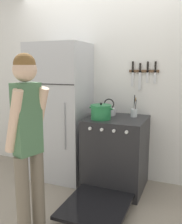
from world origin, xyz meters
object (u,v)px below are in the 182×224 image
object	(u,v)px
refrigerator	(60,112)
stove_range	(115,154)
tea_kettle	(109,110)
dutch_oven_pot	(101,112)
person	(28,139)
utensil_jar	(134,112)

from	to	relation	value
refrigerator	stove_range	size ratio (longest dim) A/B	1.29
tea_kettle	refrigerator	bearing A→B (deg)	-171.71
refrigerator	dutch_oven_pot	xyz separation A→B (m)	(0.65, -0.18, 0.08)
stove_range	dutch_oven_pot	xyz separation A→B (m)	(-0.16, -0.10, 0.54)
tea_kettle	person	xyz separation A→B (m)	(-0.26, -1.38, -0.03)
person	utensil_jar	bearing A→B (deg)	-4.73
dutch_oven_pot	refrigerator	bearing A→B (deg)	164.74
stove_range	utensil_jar	xyz separation A→B (m)	(0.18, 0.18, 0.52)
utensil_jar	person	size ratio (longest dim) A/B	0.17
stove_range	person	world-z (taller)	person
tea_kettle	dutch_oven_pot	bearing A→B (deg)	-92.66
tea_kettle	utensil_jar	size ratio (longest dim) A/B	0.79
dutch_oven_pot	utensil_jar	bearing A→B (deg)	39.96
stove_range	person	distance (m)	1.36
tea_kettle	person	bearing A→B (deg)	-100.71
utensil_jar	person	xyz separation A→B (m)	(-0.58, -1.38, -0.04)
tea_kettle	stove_range	bearing A→B (deg)	-50.13
stove_range	dutch_oven_pot	distance (m)	0.57
refrigerator	person	distance (m)	1.34
stove_range	dutch_oven_pot	world-z (taller)	dutch_oven_pot
dutch_oven_pot	tea_kettle	xyz separation A→B (m)	(0.01, 0.28, -0.03)
stove_range	person	bearing A→B (deg)	-108.70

